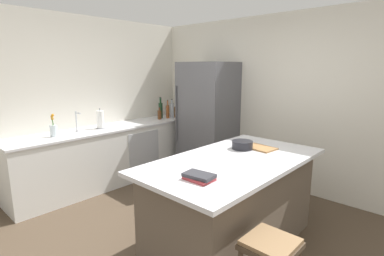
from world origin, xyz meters
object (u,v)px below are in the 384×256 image
Objects in this scene: hot_sauce_bottle at (177,112)px; bar_stool at (270,254)px; flower_vase at (53,130)px; whiskey_bottle at (177,111)px; wine_bottle at (161,110)px; paper_towel_roll at (100,120)px; cookbook_stack at (199,177)px; cutting_board at (260,148)px; kitchen_island at (233,202)px; vinegar_bottle at (168,111)px; sink_faucet at (77,121)px; soda_bottle at (172,110)px; refrigerator at (208,120)px; mixing_bowl at (242,145)px; syrup_bottle at (160,114)px.

bar_stool is at bearing -34.24° from hot_sauce_bottle.
flower_vase is 1.16× the size of whiskey_bottle.
wine_bottle reaches higher than whiskey_bottle.
cookbook_stack is at bearing -13.21° from paper_towel_roll.
bar_stool is 1.76× the size of cutting_board.
whiskey_bottle is (-2.35, 1.49, 0.54)m from kitchen_island.
bar_stool is 3.68m from vinegar_bottle.
paper_towel_roll is at bearing -89.90° from hot_sauce_bottle.
whiskey_bottle reaches higher than cookbook_stack.
flower_vase is 0.93× the size of vinegar_bottle.
sink_faucet is 0.36m from paper_towel_roll.
cutting_board is (2.38, -0.77, -0.10)m from vinegar_bottle.
cookbook_stack is at bearing -39.38° from soda_bottle.
sink_faucet reaches higher than bar_stool.
paper_towel_roll is at bearing -88.51° from wine_bottle.
vinegar_bottle is at bearing 148.92° from bar_stool.
flower_vase is at bearing -111.70° from refrigerator.
mixing_bowl is at bearing -26.78° from whiskey_bottle.
whiskey_bottle is (0.09, -0.09, 0.02)m from hot_sauce_bottle.
hot_sauce_bottle is at bearing 156.56° from cutting_board.
sink_faucet is 2.60m from cookbook_stack.
mixing_bowl is at bearing 26.94° from flower_vase.
wine_bottle reaches higher than paper_towel_roll.
cookbook_stack is (2.50, -1.95, -0.08)m from vinegar_bottle.
mixing_bowl is (2.29, 0.43, -0.06)m from paper_towel_roll.
bar_stool is 3.59m from syrup_bottle.
refrigerator is at bearing 128.36° from cookbook_stack.
mixing_bowl is (2.24, -0.92, -0.06)m from vinegar_bottle.
vinegar_bottle is (0.02, 2.07, 0.03)m from flower_vase.
refrigerator is (-1.53, 1.43, 0.49)m from kitchen_island.
kitchen_island is at bearing -24.73° from syrup_bottle.
syrup_bottle is 2.46m from cutting_board.
mixing_bowl is (-0.89, 0.96, 0.46)m from bar_stool.
flower_vase is at bearing -87.59° from paper_towel_roll.
hot_sauce_bottle is 2.65m from cutting_board.
cookbook_stack is at bearing -80.25° from kitchen_island.
sink_faucet is 1.11× the size of whiskey_bottle.
cutting_board is at bearing -20.17° from soda_bottle.
wine_bottle is (-0.94, -0.23, 0.10)m from refrigerator.
hot_sauce_bottle is at bearing 170.65° from refrigerator.
sink_faucet is 0.95× the size of flower_vase.
paper_towel_roll reaches higher than cookbook_stack.
flower_vase is at bearing -176.62° from bar_stool.
paper_towel_roll is at bearing -178.79° from kitchen_island.
cutting_board is (2.47, 0.93, -0.13)m from sink_faucet.
vinegar_bottle is at bearing 89.41° from flower_vase.
whiskey_bottle is at bearing 157.62° from cutting_board.
vinegar_bottle is (-0.85, -0.13, 0.08)m from refrigerator.
refrigerator is 2.37m from flower_vase.
vinegar_bottle is at bearing -101.59° from whiskey_bottle.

